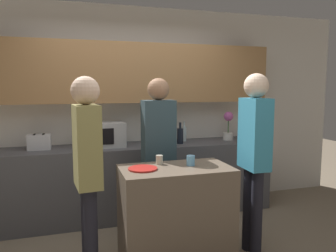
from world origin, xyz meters
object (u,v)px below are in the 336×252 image
object	(u,v)px
bottle_3	(180,136)
cup_1	(191,160)
microwave	(103,134)
bottle_2	(170,136)
bottle_4	(184,134)
cup_0	(159,160)
bottle_0	(154,135)
person_right	(159,144)
potted_plant	(228,126)
person_left	(254,147)
plate_on_island	(143,169)
toaster	(39,142)
person_center	(87,162)
bottle_1	(162,136)

from	to	relation	value
bottle_3	cup_1	xyz separation A→B (m)	(-0.30, -1.19, -0.05)
microwave	bottle_2	world-z (taller)	microwave
bottle_4	cup_1	xyz separation A→B (m)	(-0.42, -1.36, -0.05)
cup_0	bottle_4	bearing A→B (deg)	60.71
bottle_0	cup_1	xyz separation A→B (m)	(0.02, -1.32, -0.05)
bottle_4	person_right	world-z (taller)	person_right
potted_plant	person_left	xyz separation A→B (m)	(-0.41, -1.35, -0.04)
microwave	plate_on_island	size ratio (longest dim) A/B	2.00
person_right	potted_plant	bearing A→B (deg)	-149.26
potted_plant	bottle_0	bearing A→B (deg)	178.29
potted_plant	microwave	bearing A→B (deg)	-179.95
toaster	plate_on_island	world-z (taller)	toaster
potted_plant	bottle_3	xyz separation A→B (m)	(-0.74, -0.10, -0.09)
toaster	cup_0	size ratio (longest dim) A/B	3.10
cup_1	toaster	bearing A→B (deg)	137.71
potted_plant	person_right	distance (m)	1.44
person_center	person_right	bearing A→B (deg)	123.13
bottle_2	cup_1	world-z (taller)	bottle_2
bottle_2	person_right	world-z (taller)	person_right
potted_plant	person_right	size ratio (longest dim) A/B	0.23
bottle_1	plate_on_island	xyz separation A→B (m)	(-0.54, -1.27, -0.08)
bottle_1	person_right	bearing A→B (deg)	-108.67
potted_plant	person_left	size ratio (longest dim) A/B	0.22
person_right	cup_0	bearing A→B (deg)	74.12
bottle_2	bottle_4	world-z (taller)	bottle_4
bottle_1	bottle_2	xyz separation A→B (m)	(0.13, 0.06, -0.01)
bottle_1	cup_0	size ratio (longest dim) A/B	3.03
bottle_4	person_right	xyz separation A→B (m)	(-0.59, -0.85, 0.03)
potted_plant	person_left	distance (m)	1.41
bottle_0	person_center	bearing A→B (deg)	-122.85
microwave	cup_0	distance (m)	1.22
bottle_1	person_center	bearing A→B (deg)	-126.86
person_right	bottle_2	bearing A→B (deg)	-116.96
cup_1	person_left	distance (m)	0.64
potted_plant	cup_1	size ratio (longest dim) A/B	4.18
bottle_0	plate_on_island	distance (m)	1.41
plate_on_island	cup_1	bearing A→B (deg)	1.94
cup_1	person_left	xyz separation A→B (m)	(0.63, -0.06, 0.10)
person_right	cup_1	bearing A→B (deg)	106.51
potted_plant	bottle_2	distance (m)	0.85
bottle_0	bottle_3	size ratio (longest dim) A/B	1.01
person_left	person_center	world-z (taller)	person_left
bottle_3	person_center	xyz separation A→B (m)	(-1.24, -1.29, 0.02)
toaster	microwave	bearing A→B (deg)	-0.12
microwave	bottle_0	distance (m)	0.66
bottle_4	potted_plant	bearing A→B (deg)	-7.11
plate_on_island	person_center	bearing A→B (deg)	-169.26
cup_1	plate_on_island	bearing A→B (deg)	-178.06
bottle_1	plate_on_island	distance (m)	1.38
plate_on_island	person_right	bearing A→B (deg)	61.33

